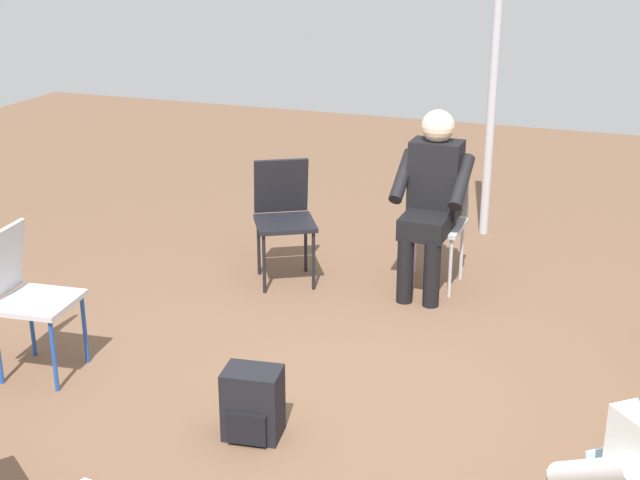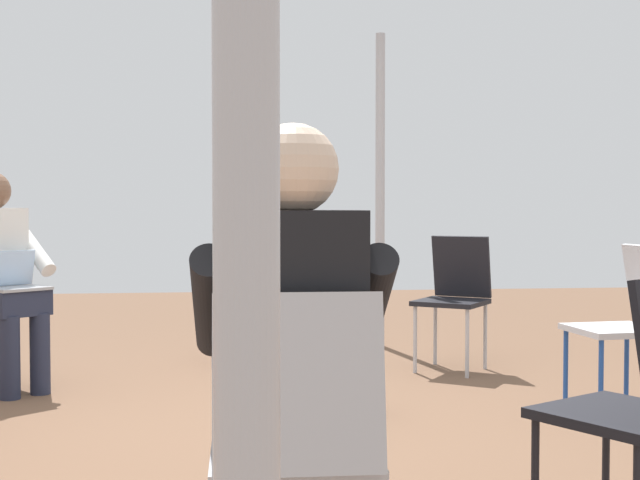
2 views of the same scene
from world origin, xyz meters
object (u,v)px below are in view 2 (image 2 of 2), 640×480
chair_east (629,317)px  person_in_black (291,344)px  backpack_near_laptop_user (332,385)px  chair_north (244,289)px  chair_south (296,439)px  chair_northeast (455,292)px  person_with_laptop (0,268)px

chair_east → person_in_black: (-1.82, -1.92, 0.20)m
person_in_black → backpack_near_laptop_user: bearing=81.2°
chair_north → chair_south: bearing=98.3°
chair_northeast → person_in_black: bearing=103.6°
chair_northeast → chair_north: (-1.33, 0.37, 0.00)m
chair_north → chair_east: same height
chair_east → person_in_black: size_ratio=0.69×
chair_north → backpack_near_laptop_user: 1.64m
chair_east → chair_north: bearing=40.5°
chair_south → chair_east: same height
chair_east → person_in_black: bearing=130.8°
chair_east → person_with_laptop: 3.39m
chair_northeast → backpack_near_laptop_user: bearing=87.1°
person_with_laptop → person_in_black: size_ratio=1.00×
person_in_black → chair_south: bearing=-90.0°
chair_northeast → chair_east: (0.50, -1.37, 0.00)m
chair_north → chair_south: same height
chair_north → chair_east: 2.52m
chair_north → person_in_black: bearing=98.4°
chair_east → person_in_black: 2.66m
chair_east → person_with_laptop: bearing=66.4°
chair_northeast → chair_south: same height
chair_north → person_in_black: (0.00, -3.67, 0.20)m
chair_northeast → person_in_black: size_ratio=0.69×
backpack_near_laptop_user → chair_east: bearing=-7.2°
chair_northeast → backpack_near_laptop_user: (-0.94, -1.19, -0.34)m
backpack_near_laptop_user → person_in_black: bearing=-100.2°
chair_east → person_with_laptop: size_ratio=0.69×
backpack_near_laptop_user → person_with_laptop: bearing=154.3°
chair_east → backpack_near_laptop_user: chair_east is taller
person_in_black → backpack_near_laptop_user: size_ratio=3.44×
chair_east → backpack_near_laptop_user: bearing=77.1°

